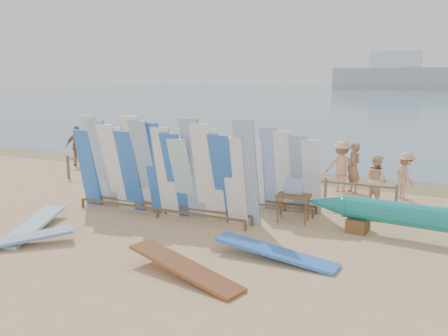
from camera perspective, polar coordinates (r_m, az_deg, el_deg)
The scene contains 29 objects.
ground at distance 13.39m, azimuth -8.11°, elevation -5.91°, with size 160.00×160.00×0.00m, color tan.
ocean at distance 138.93m, azimuth 22.53°, elevation 8.27°, with size 320.00×240.00×0.02m, color slate.
wet_sand_strip at distance 19.63m, azimuth 3.47°, elevation -0.52°, with size 40.00×2.60×0.01m, color olive.
distant_ship at distance 191.66m, azimuth 19.85°, elevation 10.47°, with size 45.00×8.00×14.00m.
fence at distance 15.75m, azimuth -2.19°, elevation -0.94°, with size 12.08×0.08×0.90m.
main_surfboard_rack at distance 13.22m, azimuth -7.63°, elevation -0.44°, with size 5.71×0.85×2.84m.
side_surfboard_rack at distance 13.56m, azimuth 7.20°, elevation -0.77°, with size 2.18×0.77×2.51m.
outrigger_canoe at distance 12.06m, azimuth 23.89°, elevation -5.74°, with size 6.39×1.26×0.91m.
vendor_table at distance 12.92m, azimuth 8.32°, elevation -4.72°, with size 0.95×0.71×1.19m.
flat_board_a at distance 13.06m, azimuth -21.95°, elevation -7.03°, with size 0.56×2.70×0.07m, color #88C8DA.
flat_board_d at distance 10.34m, azimuth 6.21°, elevation -10.93°, with size 0.56×2.70×0.07m, color blue.
flat_board_e at distance 12.04m, azimuth -24.13°, elevation -8.68°, with size 0.56×2.70×0.07m, color white.
flat_board_c at distance 9.49m, azimuth -4.78°, elevation -12.95°, with size 0.56×2.70×0.07m, color brown.
beach_chair_left at distance 16.50m, azimuth -2.50°, elevation -1.82°, with size 0.62×0.63×0.80m.
beach_chair_right at distance 15.52m, azimuth 6.60°, elevation -2.55°, with size 0.72×0.73×0.92m.
stroller at distance 15.64m, azimuth 5.39°, elevation -1.94°, with size 0.74×0.86×0.99m.
beachgoer_5 at distance 18.39m, azimuth 6.58°, elevation 1.51°, with size 1.66×0.54×1.79m, color beige.
beachgoer_8 at distance 15.20m, azimuth 17.85°, elevation -1.35°, with size 0.75×0.36×1.54m, color beige.
beachgoer_4 at distance 17.66m, azimuth -6.00°, elevation 1.25°, with size 1.09×0.47×1.85m, color #8C6042.
beachgoer_0 at distance 20.51m, azimuth -15.80°, elevation 1.97°, with size 0.82×0.39×1.69m, color tan.
beachgoer_1 at distance 20.60m, azimuth -9.31°, elevation 2.43°, with size 0.66×0.36×1.80m, color #8C6042.
beachgoer_11 at distance 22.03m, azimuth -11.86°, elevation 2.84°, with size 1.65×0.53×1.77m, color beige.
beachgoer_6 at distance 17.28m, azimuth 3.93°, elevation 0.61°, with size 0.77×0.37×1.58m, color tan.
beachgoer_3 at distance 18.65m, azimuth -3.65°, elevation 1.67°, with size 1.15×0.47×1.78m, color tan.
beachgoer_2 at distance 17.63m, azimuth -4.28°, elevation 0.77°, with size 0.76×0.36×1.55m, color beige.
beachgoer_7 at distance 16.50m, azimuth 15.33°, elevation 0.00°, with size 0.62×0.34×1.71m, color #8C6042.
beachgoer_extra_0 at distance 16.09m, azimuth 20.97°, elevation -0.90°, with size 0.99×0.41×1.54m, color tan.
beachgoer_9 at distance 16.67m, azimuth 13.93°, elevation 0.24°, with size 1.13×0.47×1.75m, color tan.
beachgoer_extra_1 at distance 21.92m, azimuth -17.16°, elevation 2.55°, with size 1.04×0.45×1.77m, color #8C6042.
Camera 1 is at (7.12, -10.70, 3.79)m, focal length 38.00 mm.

